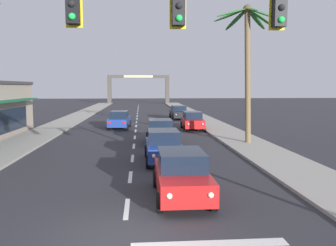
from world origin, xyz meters
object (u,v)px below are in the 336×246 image
object	(u,v)px
sedan_oncoming_far	(119,120)
sedan_third_in_queue	(163,146)
sedan_lead_at_stop_bar	(182,174)
sedan_fifth_in_queue	(160,131)
sedan_parked_nearest_kerb	(192,121)
town_gateway_arch	(138,85)
sedan_parked_mid_kerb	(179,112)
palm_right_second	(247,48)
traffic_signal_mast	(245,33)

from	to	relation	value
sedan_oncoming_far	sedan_third_in_queue	bearing A→B (deg)	-77.91
sedan_lead_at_stop_bar	sedan_fifth_in_queue	bearing A→B (deg)	90.37
sedan_third_in_queue	sedan_parked_nearest_kerb	distance (m)	14.08
town_gateway_arch	sedan_third_in_queue	bearing A→B (deg)	-88.50
sedan_fifth_in_queue	sedan_oncoming_far	bearing A→B (deg)	110.68
sedan_fifth_in_queue	sedan_parked_mid_kerb	xyz separation A→B (m)	(3.23, 17.82, 0.00)
sedan_fifth_in_queue	sedan_third_in_queue	bearing A→B (deg)	-91.66
sedan_third_in_queue	town_gateway_arch	xyz separation A→B (m)	(-1.67, 63.84, 3.45)
sedan_fifth_in_queue	sedan_parked_mid_kerb	distance (m)	18.12
sedan_lead_at_stop_bar	palm_right_second	distance (m)	13.85
sedan_fifth_in_queue	town_gateway_arch	xyz separation A→B (m)	(-1.85, 57.79, 3.45)
sedan_oncoming_far	town_gateway_arch	xyz separation A→B (m)	(1.56, 48.78, 3.45)
traffic_signal_mast	sedan_third_in_queue	xyz separation A→B (m)	(-1.51, 9.24, -4.48)
sedan_third_in_queue	sedan_oncoming_far	world-z (taller)	same
sedan_oncoming_far	sedan_parked_mid_kerb	world-z (taller)	same
sedan_lead_at_stop_bar	sedan_parked_nearest_kerb	world-z (taller)	same
sedan_parked_mid_kerb	town_gateway_arch	world-z (taller)	town_gateway_arch
sedan_parked_nearest_kerb	sedan_fifth_in_queue	bearing A→B (deg)	-114.14
traffic_signal_mast	sedan_parked_nearest_kerb	size ratio (longest dim) A/B	2.35
sedan_parked_nearest_kerb	town_gateway_arch	size ratio (longest dim) A/B	0.31
sedan_third_in_queue	sedan_fifth_in_queue	bearing A→B (deg)	88.34
sedan_lead_at_stop_bar	sedan_oncoming_far	size ratio (longest dim) A/B	0.98
sedan_fifth_in_queue	palm_right_second	xyz separation A→B (m)	(5.84, -0.86, 5.70)
palm_right_second	town_gateway_arch	world-z (taller)	palm_right_second
traffic_signal_mast	sedan_third_in_queue	bearing A→B (deg)	99.26
traffic_signal_mast	palm_right_second	xyz separation A→B (m)	(4.51, 14.43, 1.22)
sedan_parked_mid_kerb	palm_right_second	size ratio (longest dim) A/B	0.48
sedan_fifth_in_queue	traffic_signal_mast	bearing A→B (deg)	-85.03
sedan_parked_nearest_kerb	town_gateway_arch	xyz separation A→B (m)	(-5.24, 50.22, 3.45)
sedan_oncoming_far	sedan_parked_nearest_kerb	world-z (taller)	same
traffic_signal_mast	town_gateway_arch	bearing A→B (deg)	92.49
sedan_fifth_in_queue	palm_right_second	size ratio (longest dim) A/B	0.47
palm_right_second	sedan_lead_at_stop_bar	bearing A→B (deg)	-117.14
sedan_parked_nearest_kerb	palm_right_second	bearing A→B (deg)	-73.84
sedan_oncoming_far	town_gateway_arch	distance (m)	48.92
sedan_lead_at_stop_bar	sedan_fifth_in_queue	xyz separation A→B (m)	(-0.08, 12.10, 0.00)
sedan_fifth_in_queue	sedan_oncoming_far	distance (m)	9.63
sedan_third_in_queue	sedan_oncoming_far	size ratio (longest dim) A/B	0.99
sedan_fifth_in_queue	sedan_oncoming_far	xyz separation A→B (m)	(-3.40, 9.01, 0.00)
sedan_third_in_queue	sedan_oncoming_far	bearing A→B (deg)	102.09
sedan_oncoming_far	sedan_parked_mid_kerb	xyz separation A→B (m)	(6.64, 8.81, 0.00)
sedan_lead_at_stop_bar	sedan_third_in_queue	world-z (taller)	same
sedan_parked_mid_kerb	sedan_oncoming_far	bearing A→B (deg)	-126.98
sedan_parked_mid_kerb	palm_right_second	bearing A→B (deg)	-82.07
sedan_third_in_queue	town_gateway_arch	distance (m)	63.95
sedan_lead_at_stop_bar	sedan_oncoming_far	world-z (taller)	same
traffic_signal_mast	town_gateway_arch	world-z (taller)	traffic_signal_mast
traffic_signal_mast	sedan_parked_nearest_kerb	xyz separation A→B (m)	(2.06, 22.86, -4.48)
sedan_oncoming_far	sedan_parked_nearest_kerb	size ratio (longest dim) A/B	1.01
sedan_fifth_in_queue	sedan_parked_mid_kerb	world-z (taller)	same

